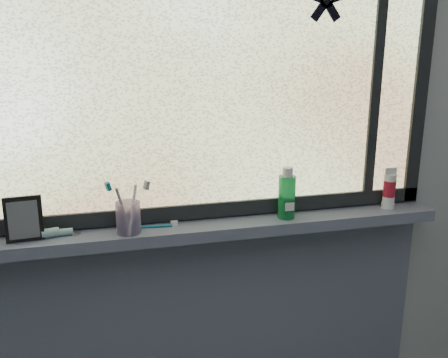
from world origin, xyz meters
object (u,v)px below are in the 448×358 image
at_px(toothbrush_cup, 128,218).
at_px(cream_tube, 390,187).
at_px(mouthwash_bottle, 287,193).
at_px(vanity_mirror, 24,219).

bearing_deg(toothbrush_cup, cream_tube, 1.25).
xyz_separation_m(toothbrush_cup, mouthwash_bottle, (0.53, 0.01, 0.04)).
height_order(vanity_mirror, cream_tube, vanity_mirror).
bearing_deg(toothbrush_cup, vanity_mirror, 177.04).
bearing_deg(vanity_mirror, mouthwash_bottle, -5.29).
distance_m(vanity_mirror, toothbrush_cup, 0.31).
relative_size(vanity_mirror, mouthwash_bottle, 0.93).
bearing_deg(cream_tube, vanity_mirror, -179.81).
height_order(mouthwash_bottle, cream_tube, mouthwash_bottle).
relative_size(vanity_mirror, cream_tube, 1.28).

